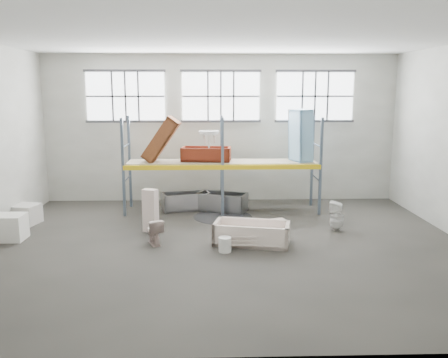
{
  "coord_description": "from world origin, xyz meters",
  "views": [
    {
      "loc": [
        -0.4,
        -11.19,
        3.78
      ],
      "look_at": [
        0.0,
        1.5,
        1.4
      ],
      "focal_mm": 37.78,
      "sensor_mm": 36.0,
      "label": 1
    }
  ],
  "objects_px": {
    "carton_near": "(9,227)",
    "bathtub_beige": "(252,233)",
    "blue_tub_upright": "(301,136)",
    "toilet_beige": "(154,231)",
    "steel_tub_left": "(186,201)",
    "steel_tub_right": "(222,202)",
    "bucket": "(225,244)",
    "cistern_tall": "(151,211)",
    "rust_tub_flat": "(206,154)",
    "toilet_white": "(337,216)"
  },
  "relations": [
    {
      "from": "toilet_white",
      "to": "steel_tub_left",
      "type": "height_order",
      "value": "toilet_white"
    },
    {
      "from": "toilet_white",
      "to": "steel_tub_left",
      "type": "xyz_separation_m",
      "value": [
        -4.24,
        2.48,
        -0.14
      ]
    },
    {
      "from": "blue_tub_upright",
      "to": "toilet_white",
      "type": "bearing_deg",
      "value": -74.94
    },
    {
      "from": "carton_near",
      "to": "bucket",
      "type": "bearing_deg",
      "value": -11.32
    },
    {
      "from": "blue_tub_upright",
      "to": "toilet_beige",
      "type": "bearing_deg",
      "value": -142.32
    },
    {
      "from": "toilet_beige",
      "to": "cistern_tall",
      "type": "bearing_deg",
      "value": -100.44
    },
    {
      "from": "steel_tub_right",
      "to": "blue_tub_upright",
      "type": "bearing_deg",
      "value": -0.93
    },
    {
      "from": "toilet_beige",
      "to": "steel_tub_left",
      "type": "xyz_separation_m",
      "value": [
        0.63,
        3.49,
        -0.06
      ]
    },
    {
      "from": "steel_tub_right",
      "to": "bathtub_beige",
      "type": "bearing_deg",
      "value": -79.17
    },
    {
      "from": "blue_tub_upright",
      "to": "bucket",
      "type": "xyz_separation_m",
      "value": [
        -2.51,
        -3.92,
        -2.22
      ]
    },
    {
      "from": "blue_tub_upright",
      "to": "carton_near",
      "type": "distance_m",
      "value": 8.75
    },
    {
      "from": "steel_tub_right",
      "to": "carton_near",
      "type": "height_order",
      "value": "carton_near"
    },
    {
      "from": "toilet_white",
      "to": "rust_tub_flat",
      "type": "xyz_separation_m",
      "value": [
        -3.58,
        2.39,
        1.41
      ]
    },
    {
      "from": "toilet_beige",
      "to": "bucket",
      "type": "relative_size",
      "value": 1.85
    },
    {
      "from": "rust_tub_flat",
      "to": "steel_tub_left",
      "type": "bearing_deg",
      "value": 171.82
    },
    {
      "from": "steel_tub_left",
      "to": "bucket",
      "type": "distance_m",
      "value": 4.27
    },
    {
      "from": "steel_tub_left",
      "to": "toilet_white",
      "type": "bearing_deg",
      "value": -30.33
    },
    {
      "from": "toilet_beige",
      "to": "steel_tub_left",
      "type": "distance_m",
      "value": 3.55
    },
    {
      "from": "steel_tub_right",
      "to": "rust_tub_flat",
      "type": "distance_m",
      "value": 1.62
    },
    {
      "from": "toilet_beige",
      "to": "carton_near",
      "type": "relative_size",
      "value": 0.86
    },
    {
      "from": "toilet_beige",
      "to": "rust_tub_flat",
      "type": "distance_m",
      "value": 3.93
    },
    {
      "from": "cistern_tall",
      "to": "carton_near",
      "type": "bearing_deg",
      "value": -146.07
    },
    {
      "from": "bathtub_beige",
      "to": "blue_tub_upright",
      "type": "bearing_deg",
      "value": 74.31
    },
    {
      "from": "cistern_tall",
      "to": "bucket",
      "type": "bearing_deg",
      "value": -16.65
    },
    {
      "from": "bucket",
      "to": "bathtub_beige",
      "type": "bearing_deg",
      "value": 39.72
    },
    {
      "from": "cistern_tall",
      "to": "steel_tub_left",
      "type": "distance_m",
      "value": 2.58
    },
    {
      "from": "cistern_tall",
      "to": "rust_tub_flat",
      "type": "relative_size",
      "value": 0.77
    },
    {
      "from": "rust_tub_flat",
      "to": "bucket",
      "type": "bearing_deg",
      "value": -83.49
    },
    {
      "from": "toilet_white",
      "to": "bucket",
      "type": "bearing_deg",
      "value": -39.23
    },
    {
      "from": "bucket",
      "to": "blue_tub_upright",
      "type": "bearing_deg",
      "value": 57.41
    },
    {
      "from": "bathtub_beige",
      "to": "blue_tub_upright",
      "type": "relative_size",
      "value": 1.14
    },
    {
      "from": "rust_tub_flat",
      "to": "steel_tub_right",
      "type": "bearing_deg",
      "value": -7.57
    },
    {
      "from": "bathtub_beige",
      "to": "cistern_tall",
      "type": "relative_size",
      "value": 1.59
    },
    {
      "from": "bucket",
      "to": "carton_near",
      "type": "xyz_separation_m",
      "value": [
        -5.51,
        1.1,
        0.15
      ]
    },
    {
      "from": "bathtub_beige",
      "to": "toilet_white",
      "type": "relative_size",
      "value": 2.27
    },
    {
      "from": "toilet_beige",
      "to": "blue_tub_upright",
      "type": "xyz_separation_m",
      "value": [
        4.26,
        3.29,
        2.06
      ]
    },
    {
      "from": "bucket",
      "to": "toilet_white",
      "type": "bearing_deg",
      "value": 27.72
    },
    {
      "from": "steel_tub_right",
      "to": "blue_tub_upright",
      "type": "distance_m",
      "value": 3.24
    },
    {
      "from": "toilet_beige",
      "to": "steel_tub_left",
      "type": "bearing_deg",
      "value": -121.85
    },
    {
      "from": "rust_tub_flat",
      "to": "bucket",
      "type": "relative_size",
      "value": 4.29
    },
    {
      "from": "carton_near",
      "to": "bathtub_beige",
      "type": "bearing_deg",
      "value": -4.87
    },
    {
      "from": "blue_tub_upright",
      "to": "bucket",
      "type": "distance_m",
      "value": 5.15
    },
    {
      "from": "toilet_white",
      "to": "steel_tub_left",
      "type": "distance_m",
      "value": 4.92
    },
    {
      "from": "bathtub_beige",
      "to": "rust_tub_flat",
      "type": "height_order",
      "value": "rust_tub_flat"
    },
    {
      "from": "cistern_tall",
      "to": "rust_tub_flat",
      "type": "height_order",
      "value": "rust_tub_flat"
    },
    {
      "from": "toilet_white",
      "to": "steel_tub_right",
      "type": "relative_size",
      "value": 0.53
    },
    {
      "from": "toilet_beige",
      "to": "carton_near",
      "type": "height_order",
      "value": "toilet_beige"
    },
    {
      "from": "bathtub_beige",
      "to": "toilet_beige",
      "type": "relative_size",
      "value": 2.82
    },
    {
      "from": "toilet_beige",
      "to": "toilet_white",
      "type": "relative_size",
      "value": 0.8
    },
    {
      "from": "steel_tub_left",
      "to": "steel_tub_right",
      "type": "distance_m",
      "value": 1.18
    }
  ]
}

